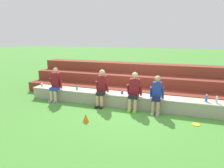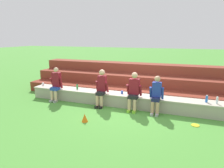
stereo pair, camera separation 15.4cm
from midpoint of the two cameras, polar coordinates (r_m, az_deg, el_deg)
The scene contains 14 objects.
ground_plane at distance 7.22m, azimuth 4.00°, elevation -7.27°, with size 80.00×80.00×0.00m, color #4C9338.
stone_seating_wall at distance 7.41m, azimuth 4.62°, elevation -4.66°, with size 8.34×0.64×0.47m.
brick_bleachers at distance 9.14m, azimuth 7.56°, elevation 0.51°, with size 10.21×2.30×1.33m.
person_far_left at distance 8.26m, azimuth -16.72°, elevation 0.04°, with size 0.51×0.52×1.37m.
person_left_of_center at distance 7.31m, azimuth -3.71°, elevation -0.97°, with size 0.48×0.56×1.39m.
person_center at distance 6.95m, azimuth 5.82°, elevation -1.87°, with size 0.54×0.55×1.36m.
person_right_of_center at distance 6.80m, azimuth 12.25°, elevation -2.88°, with size 0.48×0.52×1.30m.
water_bottle_mid_left at distance 7.17m, azimuth 25.26°, elevation -3.79°, with size 0.08×0.08×0.24m.
water_bottle_near_left at distance 8.17m, azimuth -10.75°, elevation -0.81°, with size 0.08×0.08×0.21m.
water_bottle_near_right at distance 7.17m, azimuth 27.68°, elevation -4.05°, with size 0.06×0.06×0.24m.
plastic_cup_left_end at distance 9.14m, azimuth -20.19°, elevation -0.13°, with size 0.09×0.09×0.12m, color white.
plastic_cup_right_end at distance 7.42m, azimuth 2.34°, elevation -2.40°, with size 0.09×0.09×0.11m, color blue.
frisbee at distance 6.47m, azimuth 22.62°, elevation -10.83°, with size 0.24×0.24×0.02m, color yellow.
sports_cone at distance 6.19m, azimuth -8.38°, elevation -9.79°, with size 0.20×0.20×0.26m, color orange.
Camera 1 is at (1.60, -6.57, 2.57)m, focal length 31.36 mm.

